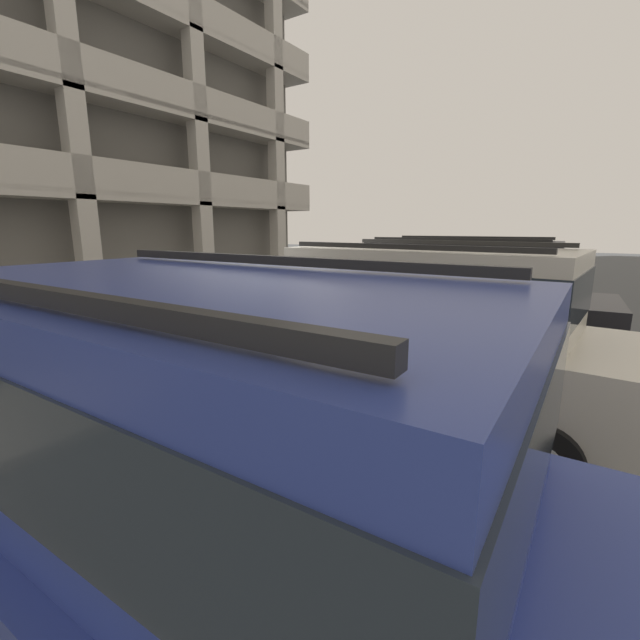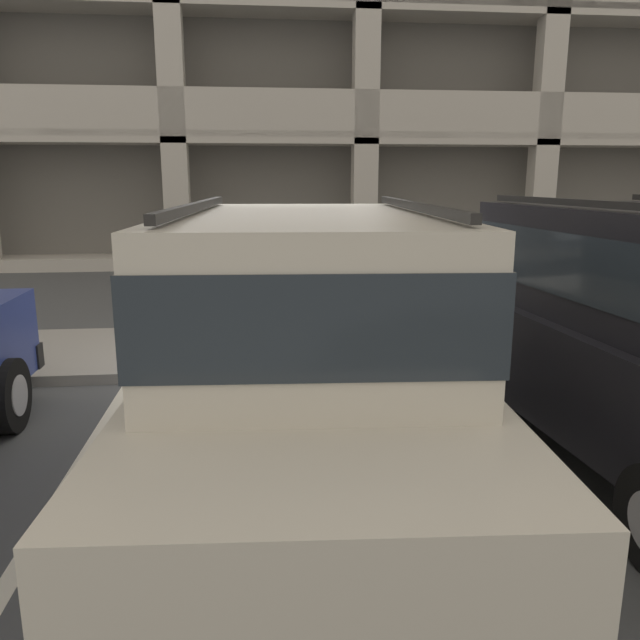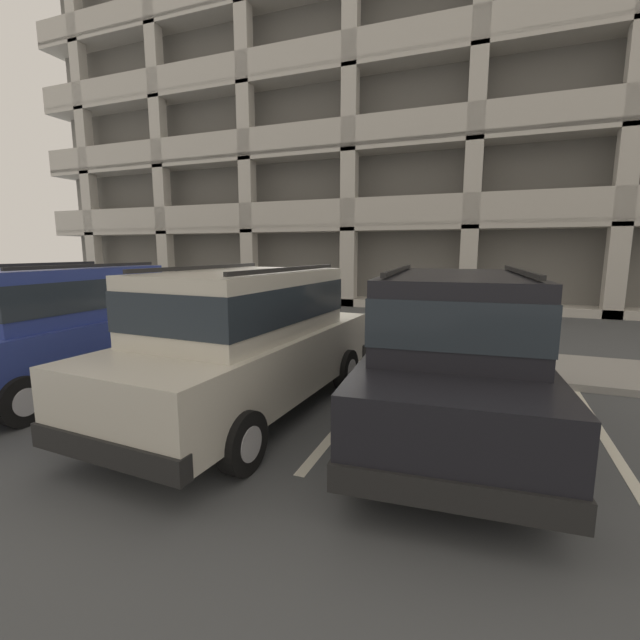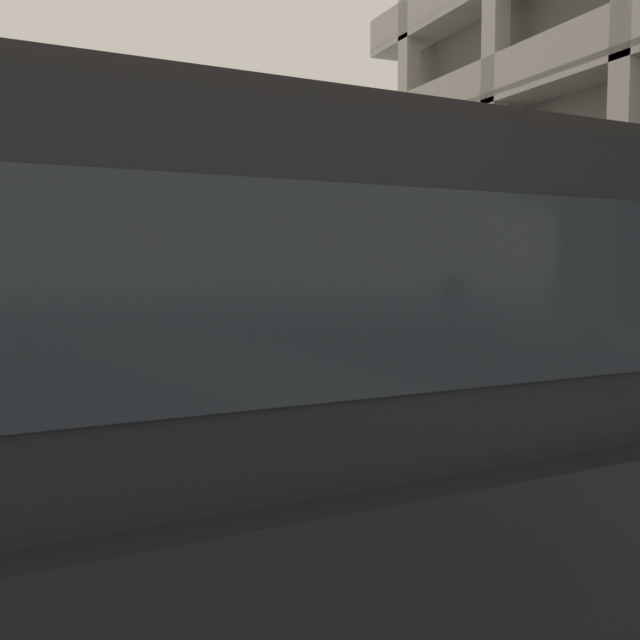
# 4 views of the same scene
# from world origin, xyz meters

# --- Properties ---
(ground_plane) EXTENTS (80.00, 80.00, 0.10)m
(ground_plane) POSITION_xyz_m (0.00, 0.00, -0.05)
(ground_plane) COLOR #444749
(sidewalk) EXTENTS (40.00, 2.20, 0.12)m
(sidewalk) POSITION_xyz_m (0.00, 1.30, 0.06)
(sidewalk) COLOR gray
(sidewalk) RESTS_ON ground_plane
(parking_stall_lines) EXTENTS (12.52, 4.80, 0.01)m
(parking_stall_lines) POSITION_xyz_m (1.55, -1.40, 0.00)
(parking_stall_lines) COLOR silver
(parking_stall_lines) RESTS_ON ground_plane
(silver_suv) EXTENTS (2.20, 4.88, 2.03)m
(silver_suv) POSITION_xyz_m (0.18, -2.45, 1.09)
(silver_suv) COLOR beige
(silver_suv) RESTS_ON ground_plane
(red_sedan) EXTENTS (2.07, 4.81, 2.03)m
(red_sedan) POSITION_xyz_m (-3.21, -2.51, 1.09)
(red_sedan) COLOR navy
(red_sedan) RESTS_ON ground_plane
(dark_hatchback) EXTENTS (2.25, 4.90, 2.03)m
(dark_hatchback) POSITION_xyz_m (2.87, -2.05, 1.09)
(dark_hatchback) COLOR black
(dark_hatchback) RESTS_ON ground_plane
(parking_meter_near) EXTENTS (0.35, 0.12, 1.44)m
(parking_meter_near) POSITION_xyz_m (0.21, 0.35, 1.19)
(parking_meter_near) COLOR #47474C
(parking_meter_near) RESTS_ON sidewalk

